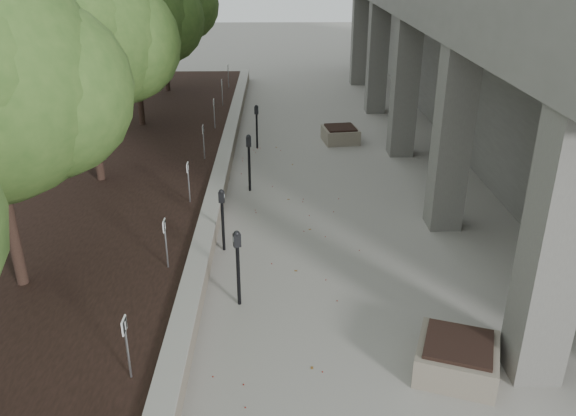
{
  "coord_description": "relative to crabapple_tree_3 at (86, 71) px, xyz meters",
  "views": [
    {
      "loc": [
        -0.32,
        -5.88,
        5.78
      ],
      "look_at": [
        -0.12,
        4.99,
        0.9
      ],
      "focal_mm": 36.38,
      "sensor_mm": 36.0,
      "label": 1
    }
  ],
  "objects": [
    {
      "name": "planting_bed",
      "position": [
        -0.7,
        1.0,
        -2.92
      ],
      "size": [
        7.0,
        26.0,
        0.4
      ],
      "primitive_type": "cube",
      "color": "black",
      "rests_on": "ground"
    },
    {
      "name": "crabapple_tree_3",
      "position": [
        0.0,
        0.0,
        0.0
      ],
      "size": [
        4.6,
        4.0,
        5.44
      ],
      "primitive_type": null,
      "color": "#365922",
      "rests_on": "planting_bed"
    },
    {
      "name": "crabapple_tree_4",
      "position": [
        0.0,
        5.0,
        0.0
      ],
      "size": [
        4.6,
        4.0,
        5.44
      ],
      "primitive_type": null,
      "color": "#365922",
      "rests_on": "planting_bed"
    },
    {
      "name": "parking_sign_3",
      "position": [
        2.45,
        -4.5,
        -2.24
      ],
      "size": [
        0.04,
        0.22,
        0.96
      ],
      "primitive_type": null,
      "color": "black",
      "rests_on": "planting_bed"
    },
    {
      "name": "parking_meter_2",
      "position": [
        3.78,
        -5.13,
        -2.4
      ],
      "size": [
        0.17,
        0.15,
        1.45
      ],
      "primitive_type": null,
      "rotation": [
        0.0,
        0.0,
        0.37
      ],
      "color": "black",
      "rests_on": "ground"
    },
    {
      "name": "planter_front",
      "position": [
        7.1,
        -7.0,
        -2.85
      ],
      "size": [
        1.46,
        1.46,
        0.53
      ],
      "primitive_type": null,
      "rotation": [
        0.0,
        0.0,
        -0.35
      ],
      "color": "gray",
      "rests_on": "ground"
    },
    {
      "name": "parking_sign_6",
      "position": [
        2.45,
        4.5,
        -2.24
      ],
      "size": [
        0.04,
        0.22,
        0.96
      ],
      "primitive_type": null,
      "color": "black",
      "rests_on": "planting_bed"
    },
    {
      "name": "planter_back",
      "position": [
        6.51,
        4.24,
        -2.87
      ],
      "size": [
        1.22,
        1.22,
        0.5
      ],
      "primitive_type": null,
      "rotation": [
        0.0,
        0.0,
        0.14
      ],
      "color": "gray",
      "rests_on": "ground"
    },
    {
      "name": "parking_meter_4",
      "position": [
        3.75,
        0.14,
        -2.36
      ],
      "size": [
        0.15,
        0.11,
        1.51
      ],
      "primitive_type": null,
      "rotation": [
        0.0,
        0.0,
        0.01
      ],
      "color": "black",
      "rests_on": "ground"
    },
    {
      "name": "parking_sign_5",
      "position": [
        2.45,
        1.5,
        -2.24
      ],
      "size": [
        0.04,
        0.22,
        0.96
      ],
      "primitive_type": null,
      "color": "black",
      "rests_on": "planting_bed"
    },
    {
      "name": "berry_scatter",
      "position": [
        4.7,
        -3.0,
        -3.11
      ],
      "size": [
        3.3,
        14.1,
        0.02
      ],
      "primitive_type": null,
      "color": "maroon",
      "rests_on": "ground"
    },
    {
      "name": "parking_sign_8",
      "position": [
        2.45,
        10.5,
        -2.24
      ],
      "size": [
        0.04,
        0.22,
        0.96
      ],
      "primitive_type": null,
      "color": "black",
      "rests_on": "planting_bed"
    },
    {
      "name": "parking_sign_4",
      "position": [
        2.45,
        -1.5,
        -2.24
      ],
      "size": [
        0.04,
        0.22,
        0.96
      ],
      "primitive_type": null,
      "color": "black",
      "rests_on": "planting_bed"
    },
    {
      "name": "parking_meter_3",
      "position": [
        3.35,
        -3.1,
        -2.44
      ],
      "size": [
        0.15,
        0.11,
        1.37
      ],
      "primitive_type": null,
      "rotation": [
        0.0,
        0.0,
        -0.13
      ],
      "color": "black",
      "rests_on": "ground"
    },
    {
      "name": "retaining_wall",
      "position": [
        2.97,
        1.0,
        -2.87
      ],
      "size": [
        0.39,
        26.0,
        0.5
      ],
      "primitive_type": null,
      "color": "gray",
      "rests_on": "ground"
    },
    {
      "name": "parking_sign_7",
      "position": [
        2.45,
        7.5,
        -2.24
      ],
      "size": [
        0.04,
        0.22,
        0.96
      ],
      "primitive_type": null,
      "color": "black",
      "rests_on": "planting_bed"
    },
    {
      "name": "parking_sign_2",
      "position": [
        2.45,
        -7.5,
        -2.24
      ],
      "size": [
        0.04,
        0.22,
        0.96
      ],
      "primitive_type": null,
      "color": "black",
      "rests_on": "planting_bed"
    },
    {
      "name": "parking_meter_5",
      "position": [
        3.84,
        3.62,
        -2.43
      ],
      "size": [
        0.15,
        0.12,
        1.38
      ],
      "primitive_type": null,
      "rotation": [
        0.0,
        0.0,
        -0.15
      ],
      "color": "black",
      "rests_on": "ground"
    },
    {
      "name": "crabapple_tree_5",
      "position": [
        0.0,
        10.0,
        0.0
      ],
      "size": [
        4.6,
        4.0,
        5.44
      ],
      "primitive_type": null,
      "color": "#365922",
      "rests_on": "planting_bed"
    }
  ]
}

